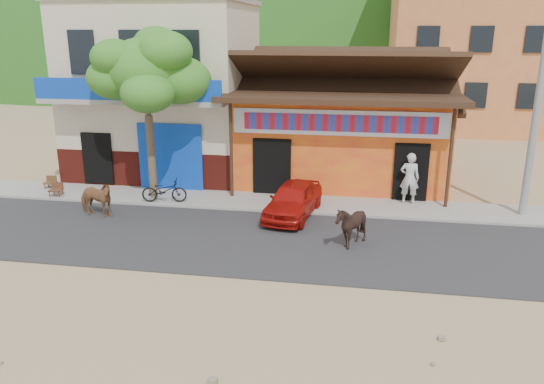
{
  "coord_description": "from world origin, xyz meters",
  "views": [
    {
      "loc": [
        2.74,
        -11.78,
        6.01
      ],
      "look_at": [
        0.26,
        3.0,
        1.4
      ],
      "focal_mm": 35.0,
      "sensor_mm": 36.0,
      "label": 1
    }
  ],
  "objects_px": {
    "utility_pole": "(540,93)",
    "cow_tan": "(95,199)",
    "cafe_chair_right": "(49,177)",
    "red_car": "(293,199)",
    "cafe_chair_left": "(55,184)",
    "pedestrian": "(410,178)",
    "scooter": "(164,191)",
    "tree": "(149,115)",
    "cow_dark": "(351,226)"
  },
  "relations": [
    {
      "from": "red_car",
      "to": "cow_tan",
      "type": "bearing_deg",
      "value": -160.73
    },
    {
      "from": "tree",
      "to": "cow_dark",
      "type": "distance_m",
      "value": 8.32
    },
    {
      "from": "cow_tan",
      "to": "cow_dark",
      "type": "bearing_deg",
      "value": -86.24
    },
    {
      "from": "cow_tan",
      "to": "red_car",
      "type": "height_order",
      "value": "cow_tan"
    },
    {
      "from": "tree",
      "to": "pedestrian",
      "type": "height_order",
      "value": "tree"
    },
    {
      "from": "utility_pole",
      "to": "cafe_chair_left",
      "type": "bearing_deg",
      "value": -177.56
    },
    {
      "from": "scooter",
      "to": "cow_tan",
      "type": "bearing_deg",
      "value": 123.29
    },
    {
      "from": "cafe_chair_left",
      "to": "cow_tan",
      "type": "bearing_deg",
      "value": -40.24
    },
    {
      "from": "utility_pole",
      "to": "tree",
      "type": "bearing_deg",
      "value": -179.1
    },
    {
      "from": "tree",
      "to": "scooter",
      "type": "distance_m",
      "value": 2.7
    },
    {
      "from": "cafe_chair_right",
      "to": "red_car",
      "type": "bearing_deg",
      "value": -15.75
    },
    {
      "from": "tree",
      "to": "cafe_chair_right",
      "type": "xyz_separation_m",
      "value": [
        -4.4,
        0.43,
        -2.58
      ]
    },
    {
      "from": "utility_pole",
      "to": "pedestrian",
      "type": "height_order",
      "value": "utility_pole"
    },
    {
      "from": "tree",
      "to": "cow_dark",
      "type": "bearing_deg",
      "value": -24.74
    },
    {
      "from": "cow_tan",
      "to": "cafe_chair_right",
      "type": "xyz_separation_m",
      "value": [
        -3.22,
        2.54,
        -0.11
      ]
    },
    {
      "from": "cafe_chair_right",
      "to": "pedestrian",
      "type": "bearing_deg",
      "value": -5.77
    },
    {
      "from": "cow_tan",
      "to": "cow_dark",
      "type": "distance_m",
      "value": 8.49
    },
    {
      "from": "cow_dark",
      "to": "pedestrian",
      "type": "relative_size",
      "value": 0.7
    },
    {
      "from": "red_car",
      "to": "pedestrian",
      "type": "distance_m",
      "value": 4.28
    },
    {
      "from": "tree",
      "to": "cafe_chair_right",
      "type": "relative_size",
      "value": 7.11
    },
    {
      "from": "cow_tan",
      "to": "cafe_chair_left",
      "type": "xyz_separation_m",
      "value": [
        -2.42,
        1.61,
        -0.07
      ]
    },
    {
      "from": "pedestrian",
      "to": "utility_pole",
      "type": "bearing_deg",
      "value": 175.13
    },
    {
      "from": "cow_dark",
      "to": "red_car",
      "type": "xyz_separation_m",
      "value": [
        -1.95,
        2.33,
        -0.06
      ]
    },
    {
      "from": "cow_tan",
      "to": "pedestrian",
      "type": "bearing_deg",
      "value": -62.23
    },
    {
      "from": "cow_tan",
      "to": "red_car",
      "type": "distance_m",
      "value": 6.55
    },
    {
      "from": "cafe_chair_left",
      "to": "pedestrian",
      "type": "bearing_deg",
      "value": -0.8
    },
    {
      "from": "pedestrian",
      "to": "scooter",
      "type": "bearing_deg",
      "value": 13.13
    },
    {
      "from": "cow_dark",
      "to": "cafe_chair_left",
      "type": "bearing_deg",
      "value": -121.06
    },
    {
      "from": "tree",
      "to": "cafe_chair_right",
      "type": "bearing_deg",
      "value": 174.43
    },
    {
      "from": "tree",
      "to": "cow_tan",
      "type": "height_order",
      "value": "tree"
    },
    {
      "from": "cafe_chair_right",
      "to": "cow_tan",
      "type": "bearing_deg",
      "value": -45.57
    },
    {
      "from": "red_car",
      "to": "scooter",
      "type": "bearing_deg",
      "value": -176.59
    },
    {
      "from": "cow_tan",
      "to": "cafe_chair_right",
      "type": "relative_size",
      "value": 1.71
    },
    {
      "from": "utility_pole",
      "to": "cafe_chair_right",
      "type": "relative_size",
      "value": 9.48
    },
    {
      "from": "cow_dark",
      "to": "utility_pole",
      "type": "bearing_deg",
      "value": 105.9
    },
    {
      "from": "tree",
      "to": "red_car",
      "type": "distance_m",
      "value": 5.92
    },
    {
      "from": "utility_pole",
      "to": "cafe_chair_right",
      "type": "xyz_separation_m",
      "value": [
        -17.2,
        0.23,
        -3.58
      ]
    },
    {
      "from": "pedestrian",
      "to": "cafe_chair_right",
      "type": "relative_size",
      "value": 2.16
    },
    {
      "from": "scooter",
      "to": "pedestrian",
      "type": "xyz_separation_m",
      "value": [
        8.54,
        1.3,
        0.49
      ]
    },
    {
      "from": "scooter",
      "to": "tree",
      "type": "bearing_deg",
      "value": 41.31
    },
    {
      "from": "red_car",
      "to": "scooter",
      "type": "xyz_separation_m",
      "value": [
        -4.68,
        0.5,
        -0.08
      ]
    },
    {
      "from": "tree",
      "to": "pedestrian",
      "type": "distance_m",
      "value": 9.41
    },
    {
      "from": "cow_dark",
      "to": "scooter",
      "type": "bearing_deg",
      "value": -129.54
    },
    {
      "from": "red_car",
      "to": "pedestrian",
      "type": "xyz_separation_m",
      "value": [
        3.86,
        1.8,
        0.41
      ]
    },
    {
      "from": "red_car",
      "to": "cafe_chair_right",
      "type": "xyz_separation_m",
      "value": [
        -9.68,
        1.43,
        -0.07
      ]
    },
    {
      "from": "red_car",
      "to": "cafe_chair_left",
      "type": "distance_m",
      "value": 8.89
    },
    {
      "from": "utility_pole",
      "to": "cow_tan",
      "type": "height_order",
      "value": "utility_pole"
    },
    {
      "from": "cafe_chair_right",
      "to": "tree",
      "type": "bearing_deg",
      "value": -12.91
    },
    {
      "from": "pedestrian",
      "to": "cafe_chair_right",
      "type": "xyz_separation_m",
      "value": [
        -13.54,
        -0.37,
        -0.49
      ]
    },
    {
      "from": "utility_pole",
      "to": "pedestrian",
      "type": "relative_size",
      "value": 4.4
    }
  ]
}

